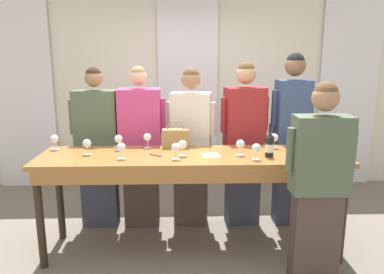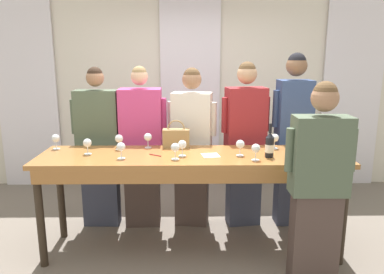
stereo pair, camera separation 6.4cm
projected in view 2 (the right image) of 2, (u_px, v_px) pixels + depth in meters
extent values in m
plane|color=#70665B|center=(192.00, 249.00, 3.69)|extent=(18.00, 18.00, 0.00)
cube|color=silver|center=(190.00, 88.00, 5.29)|extent=(12.00, 0.06, 2.80)
cube|color=white|center=(27.00, 93.00, 5.21)|extent=(0.82, 0.03, 2.69)
cube|color=white|center=(190.00, 93.00, 5.24)|extent=(0.82, 0.03, 2.69)
cube|color=white|center=(352.00, 93.00, 5.27)|extent=(0.82, 0.03, 2.69)
cube|color=#9E6633|center=(192.00, 157.00, 3.49)|extent=(2.85, 0.70, 0.04)
cube|color=#9E6633|center=(193.00, 177.00, 3.18)|extent=(2.73, 0.03, 0.12)
cylinder|color=#2D2319|center=(40.00, 218.00, 3.30)|extent=(0.07, 0.07, 0.93)
cylinder|color=#2D2319|center=(343.00, 217.00, 3.34)|extent=(0.07, 0.07, 0.93)
cylinder|color=#2D2319|center=(61.00, 195.00, 3.84)|extent=(0.07, 0.07, 0.93)
cylinder|color=#2D2319|center=(321.00, 194.00, 3.88)|extent=(0.07, 0.07, 0.93)
cylinder|color=black|center=(269.00, 147.00, 3.37)|extent=(0.08, 0.08, 0.18)
cone|color=black|center=(270.00, 135.00, 3.35)|extent=(0.08, 0.08, 0.04)
cylinder|color=black|center=(270.00, 128.00, 3.33)|extent=(0.03, 0.03, 0.08)
cylinder|color=white|center=(269.00, 148.00, 3.37)|extent=(0.08, 0.08, 0.07)
cube|color=#997A4C|center=(176.00, 138.00, 3.74)|extent=(0.27, 0.12, 0.18)
torus|color=#997A4C|center=(176.00, 129.00, 3.72)|extent=(0.17, 0.01, 0.17)
cylinder|color=white|center=(182.00, 156.00, 3.43)|extent=(0.07, 0.07, 0.00)
cylinder|color=white|center=(182.00, 152.00, 3.42)|extent=(0.01, 0.01, 0.07)
sphere|color=white|center=(182.00, 144.00, 3.40)|extent=(0.08, 0.08, 0.08)
sphere|color=maroon|center=(182.00, 145.00, 3.41)|extent=(0.05, 0.05, 0.05)
cylinder|color=white|center=(175.00, 159.00, 3.32)|extent=(0.07, 0.07, 0.00)
cylinder|color=white|center=(175.00, 155.00, 3.31)|extent=(0.01, 0.01, 0.07)
sphere|color=white|center=(175.00, 147.00, 3.30)|extent=(0.08, 0.08, 0.08)
cylinder|color=white|center=(148.00, 147.00, 3.73)|extent=(0.07, 0.07, 0.00)
cylinder|color=white|center=(148.00, 144.00, 3.72)|extent=(0.01, 0.01, 0.07)
sphere|color=white|center=(148.00, 137.00, 3.70)|extent=(0.08, 0.08, 0.08)
cylinder|color=white|center=(88.00, 154.00, 3.49)|extent=(0.07, 0.07, 0.00)
cylinder|color=white|center=(88.00, 150.00, 3.48)|extent=(0.01, 0.01, 0.07)
sphere|color=white|center=(87.00, 143.00, 3.47)|extent=(0.08, 0.08, 0.08)
cylinder|color=white|center=(255.00, 160.00, 3.29)|extent=(0.07, 0.07, 0.00)
cylinder|color=white|center=(256.00, 156.00, 3.28)|extent=(0.01, 0.01, 0.07)
sphere|color=white|center=(256.00, 148.00, 3.27)|extent=(0.08, 0.08, 0.08)
cylinder|color=white|center=(119.00, 149.00, 3.66)|extent=(0.07, 0.07, 0.00)
cylinder|color=white|center=(119.00, 145.00, 3.65)|extent=(0.01, 0.01, 0.07)
sphere|color=white|center=(119.00, 139.00, 3.63)|extent=(0.08, 0.08, 0.08)
sphere|color=maroon|center=(119.00, 140.00, 3.64)|extent=(0.05, 0.05, 0.05)
cylinder|color=white|center=(240.00, 155.00, 3.44)|extent=(0.07, 0.07, 0.00)
cylinder|color=white|center=(240.00, 151.00, 3.43)|extent=(0.01, 0.01, 0.07)
sphere|color=white|center=(240.00, 144.00, 3.42)|extent=(0.08, 0.08, 0.08)
sphere|color=maroon|center=(240.00, 145.00, 3.42)|extent=(0.05, 0.05, 0.05)
cylinder|color=white|center=(121.00, 158.00, 3.34)|extent=(0.07, 0.07, 0.00)
cylinder|color=white|center=(121.00, 154.00, 3.33)|extent=(0.01, 0.01, 0.07)
sphere|color=white|center=(121.00, 147.00, 3.32)|extent=(0.08, 0.08, 0.08)
cylinder|color=white|center=(274.00, 148.00, 3.69)|extent=(0.07, 0.07, 0.00)
cylinder|color=white|center=(275.00, 145.00, 3.68)|extent=(0.01, 0.01, 0.07)
sphere|color=white|center=(275.00, 138.00, 3.67)|extent=(0.08, 0.08, 0.08)
cylinder|color=white|center=(304.00, 156.00, 3.41)|extent=(0.07, 0.07, 0.00)
cylinder|color=white|center=(304.00, 152.00, 3.40)|extent=(0.01, 0.01, 0.07)
sphere|color=white|center=(305.00, 145.00, 3.38)|extent=(0.08, 0.08, 0.08)
sphere|color=maroon|center=(305.00, 146.00, 3.39)|extent=(0.05, 0.05, 0.05)
cylinder|color=white|center=(57.00, 149.00, 3.67)|extent=(0.07, 0.07, 0.00)
cylinder|color=white|center=(56.00, 145.00, 3.67)|extent=(0.01, 0.01, 0.07)
sphere|color=white|center=(56.00, 138.00, 3.65)|extent=(0.08, 0.08, 0.08)
sphere|color=maroon|center=(56.00, 139.00, 3.65)|extent=(0.05, 0.05, 0.05)
cube|color=white|center=(211.00, 155.00, 3.44)|extent=(0.18, 0.18, 0.00)
cylinder|color=maroon|center=(155.00, 155.00, 3.44)|extent=(0.12, 0.08, 0.01)
cube|color=#383D51|center=(101.00, 188.00, 4.16)|extent=(0.39, 0.19, 0.84)
cube|color=#4C5B47|center=(97.00, 121.00, 3.99)|extent=(0.46, 0.22, 0.67)
sphere|color=#9E7051|center=(95.00, 78.00, 3.89)|extent=(0.19, 0.19, 0.19)
sphere|color=#332319|center=(95.00, 75.00, 3.88)|extent=(0.16, 0.16, 0.16)
cylinder|color=#4C5B47|center=(120.00, 117.00, 3.98)|extent=(0.07, 0.07, 0.37)
cylinder|color=#4C5B47|center=(74.00, 117.00, 3.99)|extent=(0.07, 0.07, 0.37)
cube|color=#473833|center=(143.00, 188.00, 4.16)|extent=(0.38, 0.24, 0.85)
cube|color=#C63D7A|center=(141.00, 120.00, 4.00)|extent=(0.45, 0.29, 0.67)
sphere|color=#DBAD89|center=(139.00, 77.00, 3.89)|extent=(0.18, 0.18, 0.18)
sphere|color=#93754C|center=(139.00, 73.00, 3.89)|extent=(0.16, 0.16, 0.16)
cylinder|color=#C63D7A|center=(163.00, 115.00, 3.99)|extent=(0.07, 0.07, 0.37)
cylinder|color=#C63D7A|center=(118.00, 116.00, 3.98)|extent=(0.07, 0.07, 0.37)
cube|color=#473833|center=(192.00, 188.00, 4.17)|extent=(0.38, 0.26, 0.83)
cube|color=silver|center=(192.00, 123.00, 4.01)|extent=(0.45, 0.30, 0.65)
sphere|color=#9E7051|center=(192.00, 80.00, 3.91)|extent=(0.20, 0.20, 0.20)
sphere|color=brown|center=(192.00, 76.00, 3.90)|extent=(0.18, 0.18, 0.18)
cylinder|color=silver|center=(213.00, 119.00, 3.97)|extent=(0.08, 0.08, 0.36)
cylinder|color=silver|center=(171.00, 118.00, 4.03)|extent=(0.08, 0.08, 0.36)
cube|color=#383D51|center=(243.00, 187.00, 4.18)|extent=(0.38, 0.26, 0.86)
cube|color=maroon|center=(246.00, 119.00, 4.01)|extent=(0.45, 0.30, 0.68)
sphere|color=tan|center=(247.00, 74.00, 3.90)|extent=(0.21, 0.21, 0.21)
sphere|color=brown|center=(247.00, 70.00, 3.90)|extent=(0.19, 0.19, 0.19)
cylinder|color=maroon|center=(266.00, 114.00, 4.03)|extent=(0.08, 0.08, 0.37)
cylinder|color=maroon|center=(225.00, 115.00, 3.96)|extent=(0.08, 0.08, 0.37)
cube|color=#383D51|center=(289.00, 185.00, 4.18)|extent=(0.30, 0.22, 0.90)
cube|color=#334775|center=(294.00, 114.00, 4.00)|extent=(0.36, 0.26, 0.71)
sphere|color=brown|center=(297.00, 66.00, 3.89)|extent=(0.22, 0.22, 0.22)
sphere|color=black|center=(297.00, 62.00, 3.88)|extent=(0.19, 0.19, 0.19)
cylinder|color=#334775|center=(312.00, 108.00, 4.00)|extent=(0.07, 0.07, 0.39)
cylinder|color=#334775|center=(276.00, 109.00, 3.98)|extent=(0.07, 0.07, 0.39)
cube|color=#473833|center=(314.00, 239.00, 3.08)|extent=(0.38, 0.19, 0.79)
cube|color=#4C5B47|center=(320.00, 156.00, 2.92)|extent=(0.45, 0.23, 0.63)
sphere|color=#9E7051|center=(325.00, 98.00, 2.82)|extent=(0.21, 0.21, 0.21)
sphere|color=brown|center=(325.00, 93.00, 2.82)|extent=(0.19, 0.19, 0.19)
cylinder|color=#4C5B47|center=(290.00, 150.00, 2.91)|extent=(0.07, 0.07, 0.35)
cylinder|color=#4C5B47|center=(352.00, 150.00, 2.91)|extent=(0.07, 0.07, 0.35)
cylinder|color=#4C4C51|center=(320.00, 183.00, 5.21)|extent=(0.24, 0.24, 0.23)
ellipsoid|color=#38753D|center=(322.00, 159.00, 5.13)|extent=(0.38, 0.38, 0.54)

